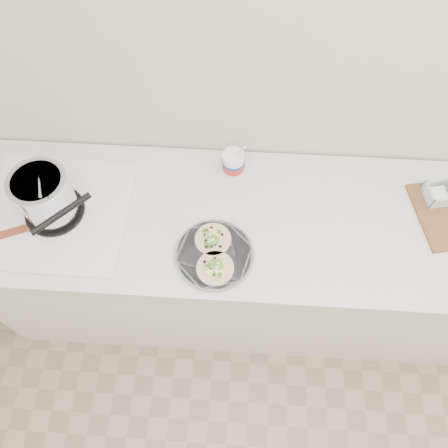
# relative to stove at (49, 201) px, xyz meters

# --- Properties ---
(counter) EXTENTS (2.44, 0.66, 0.90)m
(counter) POSITION_rel_stove_xyz_m (0.80, 0.04, -0.54)
(counter) COLOR silver
(counter) RESTS_ON ground
(stove) EXTENTS (0.56, 0.52, 0.26)m
(stove) POSITION_rel_stove_xyz_m (0.00, 0.00, 0.00)
(stove) COLOR silver
(stove) RESTS_ON counter
(taco_plate) EXTENTS (0.29, 0.29, 0.04)m
(taco_plate) POSITION_rel_stove_xyz_m (0.62, -0.14, -0.07)
(taco_plate) COLOR slate
(taco_plate) RESTS_ON counter
(tub) EXTENTS (0.09, 0.09, 0.20)m
(tub) POSITION_rel_stove_xyz_m (0.67, 0.24, -0.02)
(tub) COLOR white
(tub) RESTS_ON counter
(bacon_plate) EXTENTS (0.22, 0.22, 0.02)m
(bacon_plate) POSITION_rel_stove_xyz_m (-0.12, -0.09, -0.08)
(bacon_plate) COLOR beige
(bacon_plate) RESTS_ON counter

